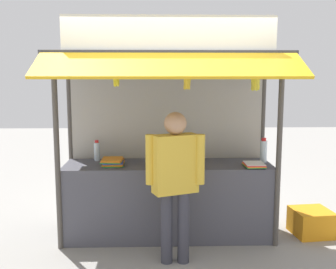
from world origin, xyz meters
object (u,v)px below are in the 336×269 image
at_px(water_bottle_mid_left, 197,152).
at_px(vendor_person, 175,174).
at_px(banana_bunch_rightmost, 116,81).
at_px(banana_bunch_inner_right, 187,83).
at_px(banana_bunch_leftmost, 255,83).
at_px(magazine_stack_center, 254,165).
at_px(water_bottle_front_left, 97,151).
at_px(magazine_stack_far_right, 190,166).
at_px(plastic_crate, 311,222).
at_px(water_bottle_back_left, 187,153).
at_px(magazine_stack_right, 113,162).
at_px(water_bottle_front_right, 263,151).

height_order(water_bottle_mid_left, vendor_person, vendor_person).
bearing_deg(banana_bunch_rightmost, banana_bunch_inner_right, 0.06).
height_order(banana_bunch_leftmost, vendor_person, banana_bunch_leftmost).
height_order(water_bottle_mid_left, magazine_stack_center, water_bottle_mid_left).
height_order(water_bottle_front_left, magazine_stack_far_right, water_bottle_front_left).
xyz_separation_m(magazine_stack_far_right, magazine_stack_center, (0.73, 0.00, 0.01)).
relative_size(banana_bunch_leftmost, vendor_person, 0.18).
bearing_deg(banana_bunch_inner_right, water_bottle_front_left, 148.75).
distance_m(water_bottle_mid_left, plastic_crate, 1.65).
bearing_deg(water_bottle_front_left, plastic_crate, -4.97).
xyz_separation_m(water_bottle_mid_left, banana_bunch_inner_right, (-0.16, -0.43, 0.82)).
bearing_deg(magazine_stack_far_right, vendor_person, -111.10).
distance_m(water_bottle_back_left, banana_bunch_inner_right, 0.94).
relative_size(water_bottle_mid_left, plastic_crate, 0.65).
bearing_deg(water_bottle_mid_left, water_bottle_front_left, 170.44).
bearing_deg(magazine_stack_right, magazine_stack_far_right, -9.73).
xyz_separation_m(water_bottle_back_left, banana_bunch_rightmost, (-0.77, -0.44, 0.85)).
bearing_deg(vendor_person, water_bottle_front_left, 113.47).
bearing_deg(plastic_crate, water_bottle_mid_left, 179.04).
distance_m(banana_bunch_inner_right, plastic_crate, 2.33).
relative_size(magazine_stack_center, banana_bunch_leftmost, 0.95).
height_order(magazine_stack_right, magazine_stack_far_right, magazine_stack_right).
bearing_deg(water_bottle_mid_left, banana_bunch_inner_right, -110.09).
bearing_deg(vendor_person, banana_bunch_leftmost, -2.79).
height_order(magazine_stack_center, banana_bunch_inner_right, banana_bunch_inner_right).
bearing_deg(water_bottle_back_left, water_bottle_mid_left, -4.37).
bearing_deg(plastic_crate, water_bottle_back_left, 178.77).
height_order(water_bottle_front_right, magazine_stack_right, water_bottle_front_right).
bearing_deg(banana_bunch_inner_right, water_bottle_mid_left, 69.91).
height_order(water_bottle_mid_left, water_bottle_front_left, water_bottle_mid_left).
bearing_deg(magazine_stack_right, vendor_person, -43.35).
xyz_separation_m(water_bottle_mid_left, water_bottle_back_left, (-0.12, 0.01, -0.01)).
xyz_separation_m(water_bottle_front_left, plastic_crate, (2.60, -0.23, -0.85)).
height_order(magazine_stack_far_right, plastic_crate, magazine_stack_far_right).
bearing_deg(water_bottle_front_left, water_bottle_back_left, -10.13).
xyz_separation_m(water_bottle_mid_left, magazine_stack_center, (0.63, -0.21, -0.11)).
bearing_deg(banana_bunch_inner_right, water_bottle_back_left, 85.19).
bearing_deg(banana_bunch_rightmost, magazine_stack_center, 8.21).
bearing_deg(magazine_stack_center, water_bottle_back_left, 163.40).
relative_size(water_bottle_mid_left, water_bottle_back_left, 1.07).
xyz_separation_m(water_bottle_back_left, banana_bunch_leftmost, (0.68, -0.44, 0.83)).
xyz_separation_m(magazine_stack_center, plastic_crate, (0.77, 0.19, -0.76)).
distance_m(water_bottle_front_left, plastic_crate, 2.75).
height_order(banana_bunch_inner_right, plastic_crate, banana_bunch_inner_right).
height_order(magazine_stack_far_right, banana_bunch_leftmost, banana_bunch_leftmost).
relative_size(water_bottle_front_right, plastic_crate, 0.67).
relative_size(water_bottle_front_right, magazine_stack_center, 1.07).
bearing_deg(banana_bunch_inner_right, banana_bunch_leftmost, -0.06).
bearing_deg(water_bottle_back_left, water_bottle_front_left, 169.87).
height_order(water_bottle_front_left, vendor_person, vendor_person).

